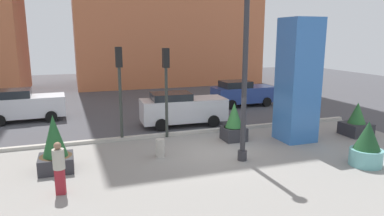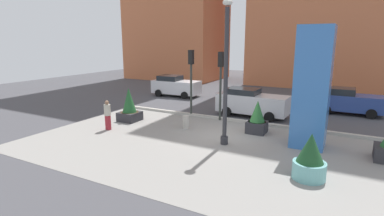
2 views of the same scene
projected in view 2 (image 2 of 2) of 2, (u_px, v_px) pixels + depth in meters
The scene contains 15 objects.
ground_plane at pixel (248, 119), 19.20m from camera, with size 60.00×60.00×0.00m, color #47474C.
plaza_pavement at pixel (207, 148), 14.05m from camera, with size 18.00×10.00×0.02m, color gray.
curb_strip at pixel (243, 121), 18.42m from camera, with size 18.00×0.24×0.16m, color #B7B2A8.
lamp_post at pixel (226, 77), 13.89m from camera, with size 0.44×0.44×6.69m.
art_pillar_blue at pixel (312, 88), 13.77m from camera, with size 1.50×1.50×5.59m, color #3870BC.
potted_plant_near_left at pixel (129, 107), 18.66m from camera, with size 1.19×1.19×2.08m.
potted_plant_mid_plaza at pixel (310, 159), 10.80m from camera, with size 1.18×1.18×1.72m.
potted_plant_curbside at pixel (257, 119), 16.22m from camera, with size 1.01×1.01×1.79m.
concrete_bollard at pixel (186, 122), 17.12m from camera, with size 0.36×0.36×0.75m, color #B2ADA3.
traffic_light_corner at pixel (221, 75), 18.37m from camera, with size 0.28×0.42×4.25m.
traffic_light_far_side at pixel (191, 72), 19.46m from camera, with size 0.28×0.42×4.32m.
car_intersection at pixel (176, 86), 27.01m from camera, with size 4.29×2.20×1.83m.
car_passing_lane at pixel (251, 102), 19.84m from camera, with size 4.65×2.09×1.82m.
car_curb_east at pixel (348, 101), 20.49m from camera, with size 4.34×2.02×1.76m.
pedestrian_on_sidewalk at pixel (108, 114), 16.76m from camera, with size 0.42×0.42×1.68m.
Camera 2 is at (5.70, -14.02, 4.93)m, focal length 28.19 mm.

